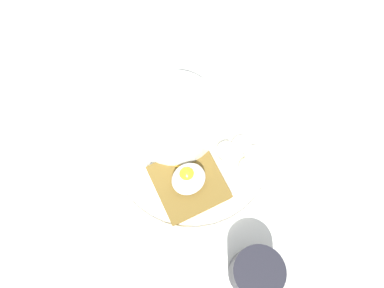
# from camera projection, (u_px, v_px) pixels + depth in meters

# --- Properties ---
(ground_plane) EXTENTS (1.20, 1.20, 0.02)m
(ground_plane) POSITION_uv_depth(u_px,v_px,m) (192.00, 152.00, 0.65)
(ground_plane) COLOR beige
(ground_plane) RESTS_ON ground
(plate) EXTENTS (0.28, 0.28, 0.02)m
(plate) POSITION_uv_depth(u_px,v_px,m) (192.00, 149.00, 0.63)
(plate) COLOR white
(plate) RESTS_ON ground_plane
(oatmeal_bowl) EXTENTS (0.15, 0.15, 0.07)m
(oatmeal_bowl) POSITION_uv_depth(u_px,v_px,m) (174.00, 120.00, 0.61)
(oatmeal_bowl) COLOR white
(oatmeal_bowl) RESTS_ON plate
(toast_slice) EXTENTS (0.12, 0.12, 0.02)m
(toast_slice) POSITION_uv_depth(u_px,v_px,m) (189.00, 183.00, 0.60)
(toast_slice) COLOR brown
(toast_slice) RESTS_ON plate
(poached_egg) EXTENTS (0.05, 0.07, 0.04)m
(poached_egg) POSITION_uv_depth(u_px,v_px,m) (188.00, 178.00, 0.57)
(poached_egg) COLOR white
(poached_egg) RESTS_ON toast_slice
(banana_slice_front) EXTENTS (0.04, 0.04, 0.01)m
(banana_slice_front) POSITION_uv_depth(u_px,v_px,m) (241.00, 145.00, 0.62)
(banana_slice_front) COLOR #F5E7BD
(banana_slice_front) RESTS_ON plate
(banana_slice_left) EXTENTS (0.04, 0.04, 0.02)m
(banana_slice_left) POSITION_uv_depth(u_px,v_px,m) (227.00, 151.00, 0.62)
(banana_slice_left) COLOR beige
(banana_slice_left) RESTS_ON plate
(banana_slice_back) EXTENTS (0.04, 0.04, 0.01)m
(banana_slice_back) POSITION_uv_depth(u_px,v_px,m) (250.00, 168.00, 0.61)
(banana_slice_back) COLOR #F9F0C2
(banana_slice_back) RESTS_ON plate
(banana_slice_right) EXTENTS (0.04, 0.04, 0.02)m
(banana_slice_right) POSITION_uv_depth(u_px,v_px,m) (254.00, 155.00, 0.61)
(banana_slice_right) COLOR beige
(banana_slice_right) RESTS_ON plate
(coffee_mug) EXTENTS (0.07, 0.07, 0.08)m
(coffee_mug) POSITION_uv_depth(u_px,v_px,m) (256.00, 272.00, 0.53)
(coffee_mug) COLOR black
(coffee_mug) RESTS_ON ground_plane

